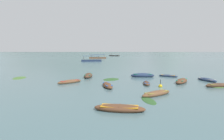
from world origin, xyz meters
The scene contains 23 objects.
ground_plane centered at (0.00, 1500.00, 0.00)m, with size 6000.00×6000.00×0.00m, color slate.
mountain_1 centered at (-857.57, 1734.80, 103.38)m, with size 899.63×899.63×206.76m, color #56665B.
mountain_2 centered at (-388.25, 1834.08, 193.58)m, with size 1442.44×1442.44×387.17m, color #4C5B56.
mountain_3 centered at (445.03, 1845.39, 115.18)m, with size 589.97×589.97×230.36m, color slate.
rowboat_0 centered at (1.75, 19.03, 0.14)m, with size 0.96×3.19×0.44m.
rowboat_1 centered at (-1.55, 8.11, 0.17)m, with size 3.85×1.58×0.55m.
rowboat_2 centered at (-3.18, 16.96, 0.18)m, with size 1.97×3.82×0.58m.
rowboat_3 centered at (1.95, 25.92, 0.25)m, with size 4.02×1.54×0.80m.
rowboat_4 centered at (-8.53, 19.40, 0.17)m, with size 3.15×3.21×0.54m.
rowboat_5 centered at (-7.09, 25.22, 0.24)m, with size 1.57×4.29×0.77m.
rowboat_6 centered at (6.70, 20.56, 0.21)m, with size 3.01×4.01×0.68m.
rowboat_7 centered at (6.27, 26.42, 0.14)m, with size 3.16×2.22×0.43m.
rowboat_10 centered at (1.96, 12.99, 0.18)m, with size 3.56×3.17×0.56m.
rowboat_11 centered at (10.86, 22.35, 0.16)m, with size 2.12×3.75×0.51m.
rowboat_12 centered at (10.13, 17.73, 0.18)m, with size 3.36×1.59×0.57m.
ferry_0 centered at (-16.30, 103.40, 0.45)m, with size 10.29×4.96×2.54m.
ferry_1 centered at (-14.59, 71.54, 0.45)m, with size 8.66×4.48×2.54m.
ferry_2 centered at (-9.10, 157.56, 0.45)m, with size 9.43×6.44×2.54m.
mooring_buoy centered at (3.19, 17.28, 0.10)m, with size 0.47×0.47×1.04m.
weed_patch_0 centered at (0.92, 10.97, 0.00)m, with size 2.73×1.02×0.14m, color #2D5628.
weed_patch_1 centered at (-17.90, 23.44, 0.00)m, with size 3.55×1.88×0.14m, color #477033.
weed_patch_3 centered at (-3.12, 22.78, 0.00)m, with size 3.05×2.22×0.14m, color #2D5628.
weed_patch_4 centered at (9.92, 17.81, 0.00)m, with size 1.71×1.74×0.14m, color #477033.
Camera 1 is at (-1.31, -4.86, 4.29)m, focal length 29.56 mm.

